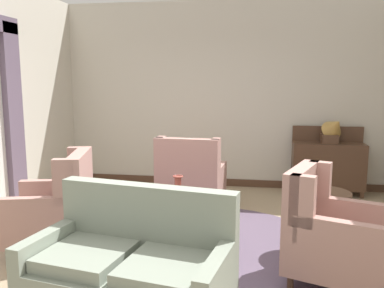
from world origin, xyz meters
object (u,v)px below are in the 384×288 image
coffee_table (178,218)px  porcelain_vase (178,194)px  armchair_beside_settee (57,208)px  settee (132,267)px  gramophone (334,129)px  side_table (322,216)px  sideboard (328,165)px  armchair_near_sideboard (191,180)px  armchair_foreground_right (331,235)px

coffee_table → porcelain_vase: size_ratio=2.54×
porcelain_vase → armchair_beside_settee: bearing=-173.3°
settee → gramophone: size_ratio=3.24×
porcelain_vase → coffee_table: bearing=-77.4°
armchair_beside_settee → side_table: (2.76, 0.31, -0.04)m
coffee_table → gramophone: gramophone is taller
porcelain_vase → sideboard: sideboard is taller
settee → armchair_beside_settee: size_ratio=1.53×
settee → gramophone: 4.26m
porcelain_vase → settee: 1.31m
armchair_near_sideboard → armchair_foreground_right: bearing=135.0°
coffee_table → side_table: 1.49m
porcelain_vase → side_table: porcelain_vase is taller
armchair_near_sideboard → side_table: size_ratio=1.58×
coffee_table → armchair_beside_settee: 1.30m
porcelain_vase → side_table: 1.51m
armchair_near_sideboard → gramophone: gramophone is taller
settee → armchair_foreground_right: (1.56, 0.81, 0.03)m
sideboard → gramophone: bearing=-62.1°
porcelain_vase → armchair_foreground_right: bearing=-18.3°
settee → armchair_beside_settee: 1.65m
armchair_foreground_right → armchair_near_sideboard: armchair_near_sideboard is taller
porcelain_vase → armchair_foreground_right: 1.55m
side_table → armchair_beside_settee: bearing=-173.6°
armchair_near_sideboard → side_table: armchair_near_sideboard is taller
armchair_beside_settee → settee: bearing=31.8°
armchair_foreground_right → gramophone: 2.98m
side_table → armchair_near_sideboard: bearing=143.8°
armchair_beside_settee → side_table: armchair_beside_settee is taller
sideboard → gramophone: 0.59m
coffee_table → side_table: (1.47, 0.22, 0.03)m
porcelain_vase → side_table: bearing=6.1°
coffee_table → armchair_foreground_right: armchair_foreground_right is taller
armchair_foreground_right → side_table: (0.02, 0.64, -0.04)m
armchair_near_sideboard → porcelain_vase: bearing=97.9°
armchair_beside_settee → sideboard: bearing=115.2°
settee → side_table: 2.14m
coffee_table → settee: settee is taller
porcelain_vase → armchair_near_sideboard: size_ratio=0.34×
armchair_foreground_right → sideboard: 3.00m
porcelain_vase → settee: bearing=-94.2°
coffee_table → gramophone: (1.94, 2.45, 0.67)m
side_table → armchair_foreground_right: bearing=-92.0°
settee → armchair_near_sideboard: size_ratio=1.53×
armchair_near_sideboard → sideboard: size_ratio=0.96×
armchair_beside_settee → sideboard: size_ratio=0.95×
coffee_table → sideboard: size_ratio=0.82×
armchair_near_sideboard → armchair_beside_settee: armchair_near_sideboard is taller
gramophone → sideboard: bearing=117.9°
armchair_foreground_right → sideboard: bearing=11.6°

